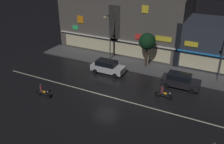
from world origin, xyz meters
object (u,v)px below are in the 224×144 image
motorcycle_opposite_lane (42,91)px  parked_car_trailing (180,81)px  streetlamp_mid (223,50)px  traffic_cone (125,70)px  parked_car_near_kerb (108,67)px  motorcycle_following (163,93)px  pedestrian_on_sidewalk (147,59)px  streetlamp_west (109,33)px

motorcycle_opposite_lane → parked_car_trailing: bearing=-153.2°
streetlamp_mid → traffic_cone: size_ratio=12.05×
parked_car_near_kerb → parked_car_trailing: size_ratio=1.00×
motorcycle_following → pedestrian_on_sidewalk: bearing=121.9°
streetlamp_mid → parked_car_near_kerb: (-12.87, -3.69, -3.21)m
streetlamp_mid → motorcycle_opposite_lane: streetlamp_mid is taller
pedestrian_on_sidewalk → parked_car_trailing: pedestrian_on_sidewalk is taller
streetlamp_mid → motorcycle_opposite_lane: (-16.41, -11.96, -3.45)m
parked_car_near_kerb → motorcycle_following: size_ratio=2.26×
motorcycle_opposite_lane → pedestrian_on_sidewalk: bearing=-127.8°
streetlamp_mid → traffic_cone: streetlamp_mid is taller
motorcycle_opposite_lane → traffic_cone: size_ratio=3.45×
parked_car_trailing → motorcycle_opposite_lane: size_ratio=2.26×
parked_car_near_kerb → traffic_cone: 2.33m
motorcycle_opposite_lane → streetlamp_mid: bearing=-151.5°
parked_car_trailing → motorcycle_opposite_lane: 15.39m
pedestrian_on_sidewalk → parked_car_trailing: (5.35, -3.95, -0.09)m
parked_car_trailing → traffic_cone: parked_car_trailing is taller
parked_car_trailing → motorcycle_opposite_lane: (-12.70, -8.69, -0.24)m
streetlamp_mid → motorcycle_opposite_lane: size_ratio=3.49×
parked_car_trailing → streetlamp_west: bearing=163.2°
pedestrian_on_sidewalk → parked_car_near_kerb: size_ratio=0.41×
parked_car_near_kerb → motorcycle_following: parked_car_near_kerb is taller
pedestrian_on_sidewalk → traffic_cone: bearing=-173.8°
streetlamp_mid → parked_car_near_kerb: 13.77m
traffic_cone → pedestrian_on_sidewalk: bearing=59.8°
parked_car_trailing → motorcycle_opposite_lane: parked_car_trailing is taller
parked_car_trailing → motorcycle_following: parked_car_trailing is taller
streetlamp_west → traffic_cone: (3.60, -2.53, -3.78)m
streetlamp_mid → pedestrian_on_sidewalk: (-9.06, 0.68, -3.13)m
streetlamp_west → pedestrian_on_sidewalk: (5.47, 0.69, -3.10)m
streetlamp_mid → parked_car_near_kerb: size_ratio=1.54×
streetlamp_mid → motorcycle_following: bearing=-126.7°
streetlamp_mid → parked_car_near_kerb: streetlamp_mid is taller
pedestrian_on_sidewalk → traffic_cone: pedestrian_on_sidewalk is taller
streetlamp_west → streetlamp_mid: size_ratio=0.99×
pedestrian_on_sidewalk → parked_car_near_kerb: pedestrian_on_sidewalk is taller
streetlamp_west → motorcycle_opposite_lane: bearing=-98.9°
streetlamp_west → motorcycle_following: bearing=-33.4°
streetlamp_west → parked_car_trailing: 11.74m
parked_car_trailing → motorcycle_opposite_lane: bearing=-145.6°
traffic_cone → motorcycle_following: bearing=-32.3°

